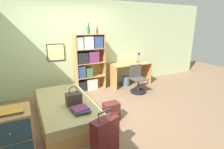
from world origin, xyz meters
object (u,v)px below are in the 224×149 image
(book_stack_on_bed, at_px, (81,109))
(backpack, at_px, (111,112))
(bottle_clear, at_px, (97,31))
(suitcase, at_px, (105,139))
(desk_chair, at_px, (138,84))
(bookcase, at_px, (88,62))
(waste_bin, at_px, (126,81))
(desk, at_px, (130,69))
(handbag, at_px, (74,99))
(dresser, at_px, (13,134))
(magazine_pile_on_dresser, at_px, (12,110))
(bottle_green, at_px, (80,31))
(bottle_brown, at_px, (89,30))
(desk_lamp, at_px, (139,55))
(bed, at_px, (66,109))

(book_stack_on_bed, height_order, backpack, book_stack_on_bed)
(book_stack_on_bed, height_order, bottle_clear, bottle_clear)
(suitcase, height_order, desk_chair, desk_chair)
(backpack, bearing_deg, book_stack_on_bed, -172.65)
(bookcase, bearing_deg, suitcase, -105.09)
(suitcase, xyz_separation_m, waste_bin, (1.95, 2.59, -0.17))
(suitcase, distance_m, desk, 3.40)
(handbag, distance_m, desk_chair, 2.25)
(suitcase, xyz_separation_m, bottle_clear, (1.06, 2.77, 1.40))
(dresser, distance_m, magazine_pile_on_dresser, 0.39)
(book_stack_on_bed, height_order, bottle_green, bottle_green)
(magazine_pile_on_dresser, relative_size, waste_bin, 1.04)
(dresser, bearing_deg, desk_chair, 22.78)
(bookcase, distance_m, backpack, 2.01)
(handbag, xyz_separation_m, desk_chair, (2.08, 0.82, -0.27))
(dresser, xyz_separation_m, desk_chair, (3.12, 1.31, -0.11))
(handbag, height_order, bookcase, bookcase)
(dresser, bearing_deg, magazine_pile_on_dresser, -23.25)
(bottle_clear, distance_m, backpack, 2.47)
(dresser, relative_size, desk_chair, 0.92)
(handbag, height_order, backpack, handbag)
(bottle_clear, bearing_deg, bookcase, 177.31)
(book_stack_on_bed, distance_m, bottle_green, 2.45)
(bottle_brown, distance_m, desk_lamp, 1.85)
(desk_chair, bearing_deg, waste_bin, 89.86)
(bottle_brown, bearing_deg, waste_bin, -11.11)
(book_stack_on_bed, distance_m, backpack, 0.71)
(bed, relative_size, bottle_brown, 7.00)
(suitcase, bearing_deg, bookcase, 74.91)
(magazine_pile_on_dresser, relative_size, bottle_clear, 1.48)
(desk_lamp, bearing_deg, dresser, -151.06)
(suitcase, bearing_deg, book_stack_on_bed, 97.04)
(desk, height_order, backpack, desk)
(suitcase, bearing_deg, magazine_pile_on_dresser, 150.98)
(handbag, bearing_deg, bottle_brown, 60.30)
(bottle_brown, xyz_separation_m, desk_lamp, (1.66, -0.15, -0.80))
(backpack, bearing_deg, bed, 147.21)
(waste_bin, bearing_deg, desk_chair, -90.14)
(bed, distance_m, backpack, 0.96)
(handbag, relative_size, bookcase, 0.23)
(bookcase, bearing_deg, bed, -126.13)
(desk_chair, xyz_separation_m, waste_bin, (0.00, 0.63, -0.10))
(bookcase, distance_m, desk, 1.42)
(bottle_clear, distance_m, desk, 1.62)
(book_stack_on_bed, height_order, desk_chair, desk_chair)
(waste_bin, bearing_deg, bottle_brown, 168.89)
(magazine_pile_on_dresser, distance_m, bottle_clear, 3.22)
(suitcase, xyz_separation_m, desk, (2.12, 2.65, 0.19))
(bookcase, xyz_separation_m, desk_chair, (1.20, -0.83, -0.61))
(bottle_clear, height_order, desk, bottle_clear)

